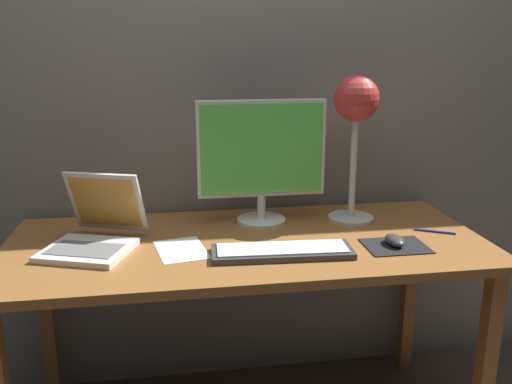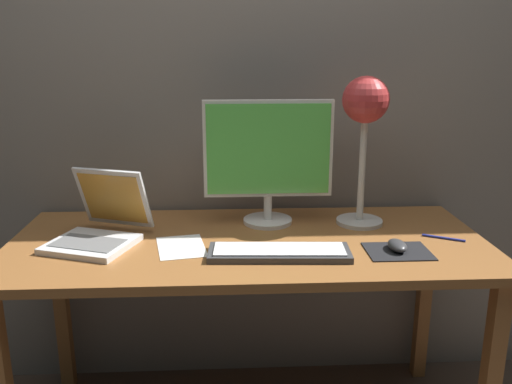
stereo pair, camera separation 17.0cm
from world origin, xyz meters
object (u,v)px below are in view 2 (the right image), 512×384
Objects in this scene: monitor at (268,156)px; laptop at (102,221)px; keyboard_main at (279,252)px; mouse at (397,245)px; pen at (444,238)px; desk_lamp at (365,114)px.

monitor is 0.62m from laptop.
laptop reaches higher than keyboard_main.
mouse is (0.96, -0.16, -0.04)m from laptop.
monitor is 1.22× the size of laptop.
pen is at bearing 11.87° from keyboard_main.
desk_lamp is at bearing 42.58° from keyboard_main.
laptop is at bearing -172.14° from desk_lamp.
laptop is at bearing 170.75° from mouse.
keyboard_main is at bearing -87.83° from monitor.
keyboard_main is (0.01, -0.32, -0.24)m from monitor.
keyboard_main is 1.19× the size of laptop.
monitor reaches higher than mouse.
pen is at bearing -35.88° from desk_lamp.
keyboard_main is at bearing -177.40° from mouse.
laptop reaches higher than pen.
mouse is 0.69× the size of pen.
pen is at bearing -2.65° from laptop.
desk_lamp reaches higher than pen.
monitor is 0.66m from pen.
laptop is 0.97m from mouse.
mouse is at bearing -151.91° from pen.
laptop reaches higher than mouse.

